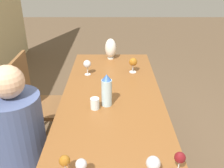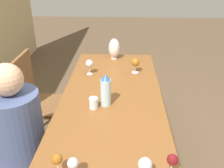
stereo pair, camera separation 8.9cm
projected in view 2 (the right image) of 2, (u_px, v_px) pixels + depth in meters
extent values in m
cube|color=brown|center=(111.00, 103.00, 2.04)|extent=(2.20, 0.84, 0.04)
cylinder|color=brown|center=(141.00, 89.00, 3.09)|extent=(0.07, 0.07, 0.73)
cylinder|color=brown|center=(90.00, 88.00, 3.12)|extent=(0.07, 0.07, 0.73)
cylinder|color=#ADCCD6|center=(106.00, 93.00, 1.93)|extent=(0.08, 0.08, 0.22)
cone|color=#33599E|center=(106.00, 77.00, 1.87)|extent=(0.07, 0.07, 0.05)
cylinder|color=silver|center=(94.00, 103.00, 1.91)|extent=(0.07, 0.07, 0.09)
cylinder|color=silver|center=(114.00, 58.00, 2.89)|extent=(0.07, 0.07, 0.01)
ellipsoid|color=silver|center=(114.00, 48.00, 2.83)|extent=(0.13, 0.13, 0.22)
sphere|color=silver|center=(145.00, 165.00, 1.28)|extent=(0.08, 0.08, 0.08)
sphere|color=maroon|center=(173.00, 160.00, 1.28)|extent=(0.06, 0.06, 0.06)
cylinder|color=silver|center=(90.00, 74.00, 2.50)|extent=(0.06, 0.06, 0.00)
cylinder|color=silver|center=(90.00, 70.00, 2.48)|extent=(0.01, 0.01, 0.08)
sphere|color=silver|center=(89.00, 64.00, 2.45)|extent=(0.08, 0.08, 0.08)
cylinder|color=silver|center=(135.00, 72.00, 2.54)|extent=(0.07, 0.07, 0.00)
cylinder|color=silver|center=(135.00, 69.00, 2.52)|extent=(0.01, 0.01, 0.07)
sphere|color=#995B19|center=(135.00, 62.00, 2.49)|extent=(0.08, 0.08, 0.08)
cylinder|color=silver|center=(58.00, 168.00, 1.33)|extent=(0.01, 0.01, 0.07)
sphere|color=#995B19|center=(57.00, 159.00, 1.30)|extent=(0.06, 0.06, 0.06)
sphere|color=silver|center=(73.00, 163.00, 1.28)|extent=(0.06, 0.06, 0.06)
cube|color=brown|center=(22.00, 154.00, 1.96)|extent=(0.44, 0.44, 0.04)
cylinder|color=brown|center=(55.00, 159.00, 2.22)|extent=(0.04, 0.04, 0.41)
cylinder|color=brown|center=(13.00, 158.00, 2.24)|extent=(0.04, 0.04, 0.41)
cube|color=brown|center=(48.00, 106.00, 2.61)|extent=(0.44, 0.44, 0.04)
cube|color=brown|center=(25.00, 81.00, 2.49)|extent=(0.40, 0.03, 0.54)
cylinder|color=brown|center=(64.00, 135.00, 2.53)|extent=(0.04, 0.04, 0.41)
cylinder|color=brown|center=(71.00, 114.00, 2.87)|extent=(0.04, 0.04, 0.41)
cylinder|color=brown|center=(27.00, 134.00, 2.55)|extent=(0.04, 0.04, 0.41)
cylinder|color=brown|center=(38.00, 113.00, 2.89)|extent=(0.04, 0.04, 0.41)
cylinder|color=#475684|center=(16.00, 125.00, 1.83)|extent=(0.39, 0.39, 0.52)
sphere|color=#D6A884|center=(6.00, 80.00, 1.67)|extent=(0.23, 0.23, 0.23)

